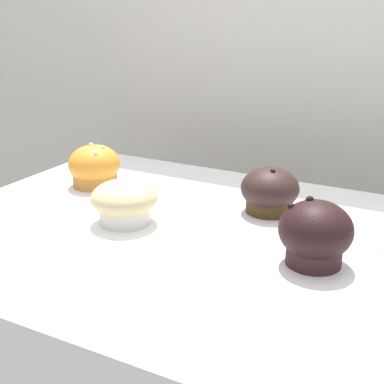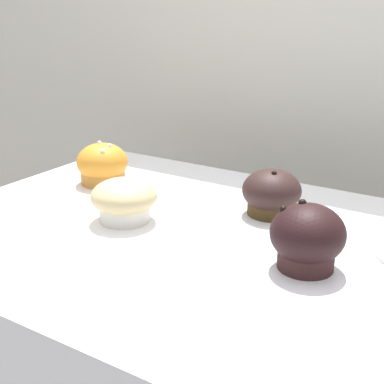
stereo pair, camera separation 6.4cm
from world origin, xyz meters
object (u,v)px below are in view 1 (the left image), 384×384
object	(u,v)px
muffin_front_center	(270,192)
muffin_back_right	(124,202)
muffin_front_left	(95,167)
muffin_back_left	(315,234)

from	to	relation	value
muffin_front_center	muffin_back_right	bearing A→B (deg)	-141.18
muffin_front_center	muffin_front_left	distance (m)	0.35
muffin_back_right	muffin_front_left	bearing A→B (deg)	141.15
muffin_back_left	muffin_front_left	size ratio (longest dim) A/B	1.01
muffin_front_center	muffin_front_left	size ratio (longest dim) A/B	0.99
muffin_back_left	muffin_back_right	xyz separation A→B (m)	(-0.31, 0.00, -0.01)
muffin_back_left	muffin_front_left	xyz separation A→B (m)	(-0.48, 0.13, -0.01)
muffin_front_center	muffin_back_left	bearing A→B (deg)	-51.91
muffin_back_left	muffin_back_right	size ratio (longest dim) A/B	0.93
muffin_back_right	muffin_front_left	size ratio (longest dim) A/B	1.09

